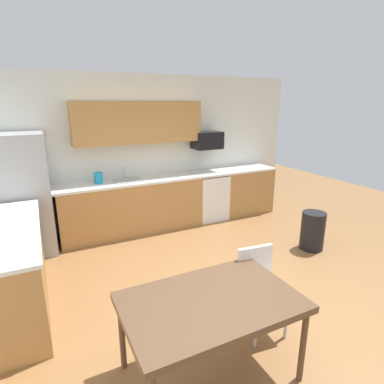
{
  "coord_description": "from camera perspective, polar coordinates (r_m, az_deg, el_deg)",
  "views": [
    {
      "loc": [
        -1.9,
        -2.83,
        2.24
      ],
      "look_at": [
        0.0,
        1.0,
        1.0
      ],
      "focal_mm": 29.32,
      "sensor_mm": 36.0,
      "label": 1
    }
  ],
  "objects": [
    {
      "name": "sink_basin",
      "position": [
        5.48,
        -11.5,
        1.44
      ],
      "size": [
        0.48,
        0.4,
        0.14
      ],
      "primitive_type": "cube",
      "color": "#A5A8AD",
      "rests_on": "countertop_back"
    },
    {
      "name": "upper_cabinets_back",
      "position": [
        5.51,
        -9.67,
        12.4
      ],
      "size": [
        2.2,
        0.34,
        0.7
      ],
      "primitive_type": "cube",
      "color": "#AD7A42"
    },
    {
      "name": "cabinet_run_left",
      "position": [
        4.07,
        -29.7,
        -12.24
      ],
      "size": [
        0.6,
        2.0,
        0.9
      ],
      "primitive_type": "cube",
      "color": "#AD7A42",
      "rests_on": "ground"
    },
    {
      "name": "countertop_left",
      "position": [
        3.89,
        -30.66,
        -6.08
      ],
      "size": [
        0.64,
        2.0,
        0.04
      ],
      "primitive_type": "cube",
      "color": "silver",
      "rests_on": "cabinet_run_left"
    },
    {
      "name": "countertop_back",
      "position": [
        5.63,
        -5.9,
        2.51
      ],
      "size": [
        4.8,
        0.64,
        0.04
      ],
      "primitive_type": "cube",
      "color": "silver",
      "rests_on": "cabinet_run_back"
    },
    {
      "name": "microwave",
      "position": [
        6.04,
        2.77,
        9.38
      ],
      "size": [
        0.54,
        0.36,
        0.32
      ],
      "primitive_type": "cube",
      "color": "black"
    },
    {
      "name": "chair_near_table",
      "position": [
        3.31,
        12.17,
        -15.88
      ],
      "size": [
        0.44,
        0.44,
        0.85
      ],
      "color": "white",
      "rests_on": "ground"
    },
    {
      "name": "oven_range",
      "position": [
        6.17,
        3.09,
        -0.68
      ],
      "size": [
        0.6,
        0.6,
        0.91
      ],
      "color": "white",
      "rests_on": "ground"
    },
    {
      "name": "dining_table",
      "position": [
        2.67,
        3.46,
        -19.93
      ],
      "size": [
        1.4,
        0.9,
        0.73
      ],
      "color": "brown",
      "rests_on": "ground"
    },
    {
      "name": "wall_back",
      "position": [
        5.87,
        -7.24,
        7.31
      ],
      "size": [
        5.8,
        0.1,
        2.7
      ],
      "primitive_type": "cube",
      "color": "silver",
      "rests_on": "ground"
    },
    {
      "name": "refrigerator",
      "position": [
        5.23,
        -28.47,
        -0.6
      ],
      "size": [
        0.76,
        0.7,
        1.81
      ],
      "primitive_type": "cube",
      "color": "#9EA0A5",
      "rests_on": "ground"
    },
    {
      "name": "ground_plane",
      "position": [
        4.08,
        6.55,
        -17.23
      ],
      "size": [
        12.0,
        12.0,
        0.0
      ],
      "primitive_type": "plane",
      "color": "olive"
    },
    {
      "name": "kettle",
      "position": [
        5.39,
        -16.64,
        2.4
      ],
      "size": [
        0.14,
        0.14,
        0.2
      ],
      "primitive_type": "cylinder",
      "color": "#198CBF",
      "rests_on": "countertop_back"
    },
    {
      "name": "sink_faucet",
      "position": [
        5.61,
        -12.07,
        3.44
      ],
      "size": [
        0.02,
        0.02,
        0.24
      ],
      "primitive_type": "cylinder",
      "color": "#B2B5BA",
      "rests_on": "countertop_back"
    },
    {
      "name": "cabinet_run_back",
      "position": [
        5.61,
        -10.7,
        -2.74
      ],
      "size": [
        2.47,
        0.6,
        0.9
      ],
      "primitive_type": "cube",
      "color": "#AD7A42",
      "rests_on": "ground"
    },
    {
      "name": "cabinet_run_back_right",
      "position": [
        6.61,
        9.45,
        0.22
      ],
      "size": [
        1.08,
        0.6,
        0.9
      ],
      "primitive_type": "cube",
      "color": "#AD7A42",
      "rests_on": "ground"
    },
    {
      "name": "trash_bin",
      "position": [
        5.27,
        21.08,
        -6.59
      ],
      "size": [
        0.36,
        0.36,
        0.6
      ],
      "primitive_type": "cylinder",
      "color": "black",
      "rests_on": "ground"
    }
  ]
}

